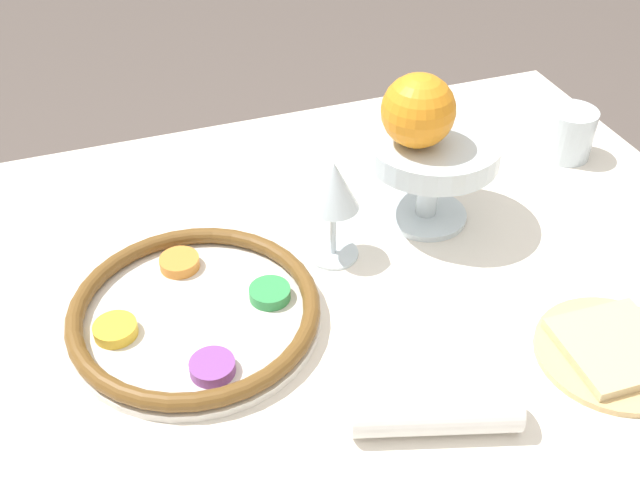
{
  "coord_description": "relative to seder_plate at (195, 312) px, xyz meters",
  "views": [
    {
      "loc": [
        -0.22,
        -0.55,
        1.34
      ],
      "look_at": [
        0.02,
        0.12,
        0.76
      ],
      "focal_mm": 42.0,
      "sensor_mm": 36.0,
      "label": 1
    }
  ],
  "objects": [
    {
      "name": "cup_near",
      "position": [
        0.6,
        0.16,
        0.02
      ],
      "size": [
        0.07,
        0.07,
        0.08
      ],
      "color": "silver",
      "rests_on": "dining_table"
    },
    {
      "name": "bread_plate",
      "position": [
        0.42,
        -0.2,
        -0.01
      ],
      "size": [
        0.17,
        0.17,
        0.02
      ],
      "color": "tan",
      "rests_on": "dining_table"
    },
    {
      "name": "seder_plate",
      "position": [
        0.0,
        0.0,
        0.0
      ],
      "size": [
        0.29,
        0.29,
        0.03
      ],
      "color": "silver",
      "rests_on": "dining_table"
    },
    {
      "name": "orange_fruit",
      "position": [
        0.31,
        0.09,
        0.15
      ],
      "size": [
        0.09,
        0.09,
        0.09
      ],
      "color": "orange",
      "rests_on": "fruit_stand"
    },
    {
      "name": "fruit_stand",
      "position": [
        0.33,
        0.09,
        0.08
      ],
      "size": [
        0.17,
        0.17,
        0.12
      ],
      "color": "silver",
      "rests_on": "dining_table"
    },
    {
      "name": "napkin_roll",
      "position": [
        0.19,
        -0.22,
        0.01
      ],
      "size": [
        0.17,
        0.09,
        0.05
      ],
      "color": "white",
      "rests_on": "dining_table"
    },
    {
      "name": "wine_glass",
      "position": [
        0.19,
        0.06,
        0.08
      ],
      "size": [
        0.06,
        0.06,
        0.14
      ],
      "color": "silver",
      "rests_on": "dining_table"
    }
  ]
}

